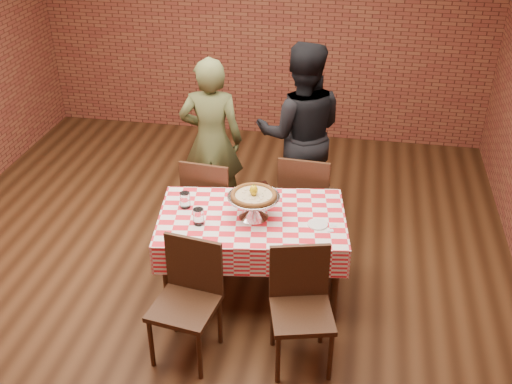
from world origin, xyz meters
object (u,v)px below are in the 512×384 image
at_px(condiment_caddy, 262,191).
at_px(chair_far_left, 213,199).
at_px(diner_olive, 212,141).
at_px(water_glass_left, 198,217).
at_px(diner_black, 301,133).
at_px(table, 252,255).
at_px(pizza_stand, 254,206).
at_px(water_glass_right, 185,200).
at_px(chair_near_left, 184,306).
at_px(pizza, 254,196).
at_px(chair_near_right, 302,314).
at_px(chair_far_right, 306,196).

height_order(condiment_caddy, chair_far_left, chair_far_left).
distance_m(chair_far_left, diner_olive, 0.60).
bearing_deg(water_glass_left, diner_black, 67.77).
bearing_deg(water_glass_left, condiment_caddy, 48.16).
height_order(table, pizza_stand, pizza_stand).
xyz_separation_m(water_glass_right, chair_near_left, (0.21, -0.84, -0.36)).
bearing_deg(pizza, table, 177.20).
bearing_deg(chair_far_left, pizza, 132.42).
bearing_deg(chair_near_right, table, 109.68).
relative_size(water_glass_left, chair_far_right, 0.14).
bearing_deg(chair_near_right, condiment_caddy, 100.24).
height_order(water_glass_left, chair_far_left, chair_far_left).
xyz_separation_m(pizza_stand, diner_olive, (-0.62, 1.14, -0.02)).
height_order(pizza_stand, chair_near_left, pizza_stand).
distance_m(diner_olive, diner_black, 0.86).
relative_size(table, pizza, 4.05).
relative_size(pizza_stand, pizza, 1.17).
xyz_separation_m(chair_near_right, diner_olive, (-1.10, 1.87, 0.37)).
bearing_deg(water_glass_left, chair_far_right, 55.40).
xyz_separation_m(water_glass_left, diner_olive, (-0.22, 1.32, 0.00)).
height_order(table, pizza, pizza).
xyz_separation_m(pizza, chair_near_right, (0.48, -0.73, -0.50)).
height_order(table, diner_black, diner_black).
distance_m(condiment_caddy, chair_near_left, 1.20).
bearing_deg(chair_far_left, water_glass_left, 102.55).
relative_size(table, chair_near_right, 1.60).
bearing_deg(condiment_caddy, chair_near_left, -141.89).
distance_m(water_glass_left, chair_far_right, 1.33).
bearing_deg(pizza_stand, chair_near_right, -56.61).
bearing_deg(water_glass_left, chair_near_left, -85.96).
bearing_deg(diner_black, pizza_stand, 73.04).
bearing_deg(table, water_glass_right, 176.11).
bearing_deg(pizza_stand, pizza, 0.00).
xyz_separation_m(table, pizza_stand, (0.01, -0.00, 0.48)).
xyz_separation_m(chair_far_left, diner_black, (0.72, 0.65, 0.43)).
height_order(chair_far_left, diner_olive, diner_olive).
xyz_separation_m(water_glass_right, condiment_caddy, (0.59, 0.24, 0.00)).
relative_size(water_glass_right, diner_olive, 0.08).
height_order(condiment_caddy, chair_near_right, chair_near_right).
relative_size(table, condiment_caddy, 10.42).
bearing_deg(table, diner_black, 80.24).
distance_m(chair_near_left, diner_black, 2.24).
xyz_separation_m(water_glass_right, diner_black, (0.78, 1.28, 0.07)).
bearing_deg(table, chair_far_left, 126.36).
bearing_deg(water_glass_right, chair_near_left, -75.67).
height_order(pizza_stand, diner_olive, diner_olive).
distance_m(condiment_caddy, diner_olive, 1.07).
bearing_deg(condiment_caddy, chair_near_right, -98.27).
distance_m(pizza_stand, chair_far_right, 1.01).
xyz_separation_m(chair_near_left, chair_near_right, (0.84, 0.07, -0.01)).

